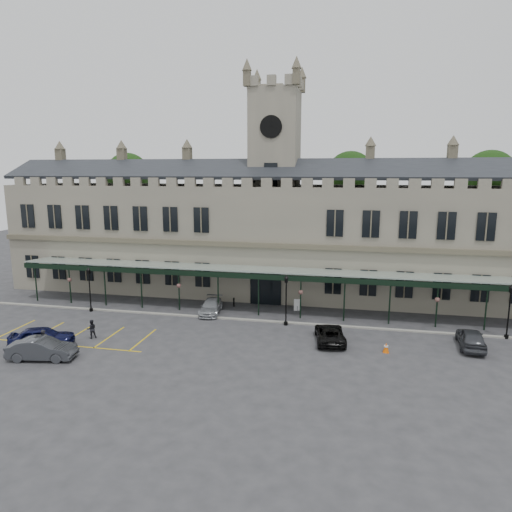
% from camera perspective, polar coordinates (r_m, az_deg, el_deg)
% --- Properties ---
extents(ground, '(140.00, 140.00, 0.00)m').
position_cam_1_polar(ground, '(37.36, -1.92, -10.78)').
color(ground, '#303033').
extents(station_building, '(60.00, 10.36, 17.30)m').
position_cam_1_polar(station_building, '(50.87, 2.29, 2.55)').
color(station_building, slate).
rests_on(station_building, ground).
extents(clock_tower, '(5.60, 5.60, 24.80)m').
position_cam_1_polar(clock_tower, '(50.44, 2.37, 10.06)').
color(clock_tower, slate).
rests_on(clock_tower, ground).
extents(canopy, '(50.00, 4.10, 4.30)m').
position_cam_1_polar(canopy, '(43.54, 0.40, -4.30)').
color(canopy, '#8C9E93').
rests_on(canopy, ground).
extents(kerb, '(60.00, 0.40, 0.12)m').
position_cam_1_polar(kerb, '(42.38, -0.14, -8.04)').
color(kerb, gray).
rests_on(kerb, ground).
extents(parking_markings, '(16.00, 6.00, 0.01)m').
position_cam_1_polar(parking_markings, '(41.55, -21.82, -9.32)').
color(parking_markings, gold).
rests_on(parking_markings, ground).
extents(tree_behind_left, '(6.00, 6.00, 16.00)m').
position_cam_1_polar(tree_behind_left, '(66.12, -15.69, 9.57)').
color(tree_behind_left, '#332314').
rests_on(tree_behind_left, ground).
extents(tree_behind_mid, '(6.00, 6.00, 16.00)m').
position_cam_1_polar(tree_behind_mid, '(58.76, 11.68, 9.65)').
color(tree_behind_mid, '#332314').
rests_on(tree_behind_mid, ground).
extents(tree_behind_right, '(6.00, 6.00, 16.00)m').
position_cam_1_polar(tree_behind_right, '(60.81, 27.11, 8.74)').
color(tree_behind_right, '#332314').
rests_on(tree_behind_right, ground).
extents(lamp_post_left, '(0.42, 0.42, 4.44)m').
position_cam_1_polar(lamp_post_left, '(47.34, -20.10, -3.45)').
color(lamp_post_left, black).
rests_on(lamp_post_left, ground).
extents(lamp_post_mid, '(0.44, 0.44, 4.64)m').
position_cam_1_polar(lamp_post_mid, '(40.59, 3.79, -4.94)').
color(lamp_post_mid, black).
rests_on(lamp_post_mid, ground).
extents(lamp_post_right, '(0.44, 0.44, 4.62)m').
position_cam_1_polar(lamp_post_right, '(42.68, 29.12, -5.54)').
color(lamp_post_right, black).
rests_on(lamp_post_right, ground).
extents(traffic_cone, '(0.48, 0.48, 0.77)m').
position_cam_1_polar(traffic_cone, '(36.74, 15.95, -10.96)').
color(traffic_cone, '#E65907').
rests_on(traffic_cone, ground).
extents(sign_board, '(0.69, 0.20, 1.18)m').
position_cam_1_polar(sign_board, '(45.38, 5.20, -6.12)').
color(sign_board, black).
rests_on(sign_board, ground).
extents(bollard_left, '(0.16, 0.16, 0.91)m').
position_cam_1_polar(bollard_left, '(46.62, -2.79, -5.78)').
color(bollard_left, black).
rests_on(bollard_left, ground).
extents(bollard_right, '(0.17, 0.17, 0.98)m').
position_cam_1_polar(bollard_right, '(45.94, 5.50, -6.03)').
color(bollard_right, black).
rests_on(bollard_right, ground).
extents(car_left_a, '(5.20, 3.65, 1.64)m').
position_cam_1_polar(car_left_a, '(39.88, -25.18, -9.16)').
color(car_left_a, '#0C0F36').
rests_on(car_left_a, ground).
extents(car_left_b, '(5.07, 2.50, 1.60)m').
position_cam_1_polar(car_left_b, '(37.48, -25.20, -10.46)').
color(car_left_b, '#35373C').
rests_on(car_left_b, ground).
extents(car_taxi, '(2.41, 4.74, 1.32)m').
position_cam_1_polar(car_taxi, '(44.64, -5.64, -6.31)').
color(car_taxi, '#A1A3A9').
rests_on(car_taxi, ground).
extents(car_van, '(2.90, 5.08, 1.34)m').
position_cam_1_polar(car_van, '(37.83, 9.22, -9.56)').
color(car_van, black).
rests_on(car_van, ground).
extents(car_right_a, '(2.17, 4.67, 1.55)m').
position_cam_1_polar(car_right_a, '(39.81, 25.29, -9.28)').
color(car_right_a, '#35373C').
rests_on(car_right_a, ground).
extents(person_a, '(0.74, 0.79, 1.82)m').
position_cam_1_polar(person_a, '(38.60, -24.94, -9.66)').
color(person_a, black).
rests_on(person_a, ground).
extents(person_b, '(0.97, 0.94, 1.57)m').
position_cam_1_polar(person_b, '(40.40, -19.86, -8.57)').
color(person_b, black).
rests_on(person_b, ground).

